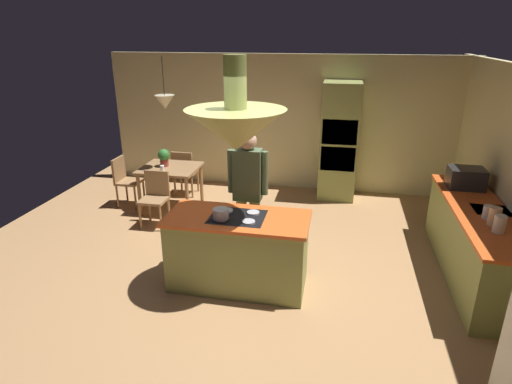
# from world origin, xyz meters

# --- Properties ---
(ground) EXTENTS (8.16, 8.16, 0.00)m
(ground) POSITION_xyz_m (0.00, 0.00, 0.00)
(ground) COLOR #AD7F51
(wall_back) EXTENTS (6.80, 0.10, 2.55)m
(wall_back) POSITION_xyz_m (0.00, 3.45, 1.27)
(wall_back) COLOR beige
(wall_back) RESTS_ON ground
(kitchen_island) EXTENTS (1.68, 0.79, 0.93)m
(kitchen_island) POSITION_xyz_m (0.00, -0.20, 0.46)
(kitchen_island) COLOR #8C934C
(kitchen_island) RESTS_ON ground
(counter_run_right) EXTENTS (0.73, 2.61, 0.91)m
(counter_run_right) POSITION_xyz_m (2.84, 0.60, 0.46)
(counter_run_right) COLOR #8C934C
(counter_run_right) RESTS_ON ground
(oven_tower) EXTENTS (0.66, 0.62, 2.12)m
(oven_tower) POSITION_xyz_m (1.10, 3.04, 1.06)
(oven_tower) COLOR #8C934C
(oven_tower) RESTS_ON ground
(dining_table) EXTENTS (0.96, 0.86, 0.76)m
(dining_table) POSITION_xyz_m (-1.70, 1.90, 0.65)
(dining_table) COLOR #987047
(dining_table) RESTS_ON ground
(person_at_island) EXTENTS (0.53, 0.24, 1.76)m
(person_at_island) POSITION_xyz_m (-0.02, 0.46, 1.02)
(person_at_island) COLOR tan
(person_at_island) RESTS_ON ground
(range_hood) EXTENTS (1.10, 1.10, 1.00)m
(range_hood) POSITION_xyz_m (0.00, -0.20, 1.96)
(range_hood) COLOR #8C934C
(pendant_light_over_table) EXTENTS (0.32, 0.32, 0.82)m
(pendant_light_over_table) POSITION_xyz_m (-1.70, 1.90, 1.86)
(pendant_light_over_table) COLOR beige
(chair_facing_island) EXTENTS (0.40, 0.40, 0.87)m
(chair_facing_island) POSITION_xyz_m (-1.70, 1.25, 0.50)
(chair_facing_island) COLOR #987047
(chair_facing_island) RESTS_ON ground
(chair_by_back_wall) EXTENTS (0.40, 0.40, 0.87)m
(chair_by_back_wall) POSITION_xyz_m (-1.70, 2.55, 0.50)
(chair_by_back_wall) COLOR #987047
(chair_by_back_wall) RESTS_ON ground
(chair_at_corner) EXTENTS (0.40, 0.40, 0.87)m
(chair_at_corner) POSITION_xyz_m (-2.56, 1.90, 0.50)
(chair_at_corner) COLOR #987047
(chair_at_corner) RESTS_ON ground
(potted_plant_on_table) EXTENTS (0.20, 0.20, 0.30)m
(potted_plant_on_table) POSITION_xyz_m (-1.81, 1.94, 0.93)
(potted_plant_on_table) COLOR #99382D
(potted_plant_on_table) RESTS_ON dining_table
(cup_on_table) EXTENTS (0.07, 0.07, 0.09)m
(cup_on_table) POSITION_xyz_m (-1.74, 1.69, 0.81)
(cup_on_table) COLOR white
(cup_on_table) RESTS_ON dining_table
(canister_flour) EXTENTS (0.12, 0.12, 0.19)m
(canister_flour) POSITION_xyz_m (2.84, -0.04, 1.01)
(canister_flour) COLOR silver
(canister_flour) RESTS_ON counter_run_right
(canister_sugar) EXTENTS (0.13, 0.13, 0.21)m
(canister_sugar) POSITION_xyz_m (2.84, 0.14, 1.01)
(canister_sugar) COLOR #E0B78C
(canister_sugar) RESTS_ON counter_run_right
(canister_tea) EXTENTS (0.13, 0.13, 0.15)m
(canister_tea) POSITION_xyz_m (2.84, 0.32, 0.99)
(canister_tea) COLOR silver
(canister_tea) RESTS_ON counter_run_right
(microwave_on_counter) EXTENTS (0.46, 0.36, 0.28)m
(microwave_on_counter) POSITION_xyz_m (2.84, 1.37, 1.05)
(microwave_on_counter) COLOR #232326
(microwave_on_counter) RESTS_ON counter_run_right
(cooking_pot_on_cooktop) EXTENTS (0.18, 0.18, 0.12)m
(cooking_pot_on_cooktop) POSITION_xyz_m (-0.16, -0.33, 0.99)
(cooking_pot_on_cooktop) COLOR #B2B2B7
(cooking_pot_on_cooktop) RESTS_ON kitchen_island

